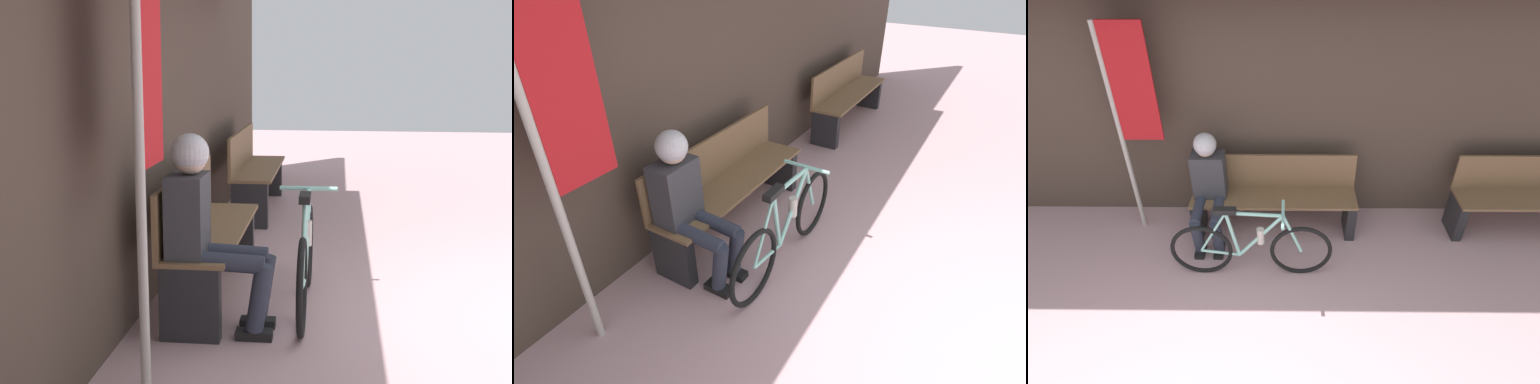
# 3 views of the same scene
# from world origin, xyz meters

# --- Properties ---
(storefront_wall) EXTENTS (12.00, 0.56, 3.20)m
(storefront_wall) POSITION_xyz_m (0.00, 2.85, 1.66)
(storefront_wall) COLOR #4C3D33
(storefront_wall) RESTS_ON ground_plane
(park_bench_near) EXTENTS (1.77, 0.42, 0.88)m
(park_bench_near) POSITION_xyz_m (0.41, 2.45, 0.42)
(park_bench_near) COLOR brown
(park_bench_near) RESTS_ON ground_plane
(bicycle) EXTENTS (1.57, 0.40, 0.82)m
(bicycle) POSITION_xyz_m (0.21, 1.75, 0.34)
(bicycle) COLOR black
(bicycle) RESTS_ON ground_plane
(person_seated) EXTENTS (0.34, 0.64, 1.22)m
(person_seated) POSITION_xyz_m (-0.27, 2.33, 0.70)
(person_seated) COLOR #2D3342
(person_seated) RESTS_ON ground_plane
(park_bench_far) EXTENTS (1.80, 0.42, 0.88)m
(park_bench_far) POSITION_xyz_m (3.28, 2.45, 0.42)
(park_bench_far) COLOR brown
(park_bench_far) RESTS_ON ground_plane
(banner_pole) EXTENTS (0.45, 0.05, 2.25)m
(banner_pole) POSITION_xyz_m (-0.97, 2.48, 1.47)
(banner_pole) COLOR #B7B2A8
(banner_pole) RESTS_ON ground_plane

